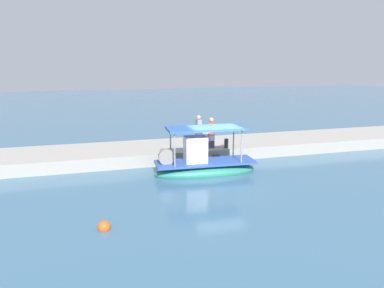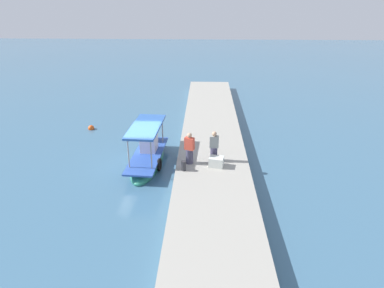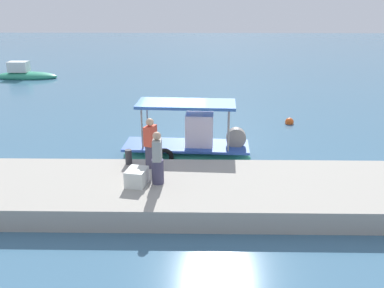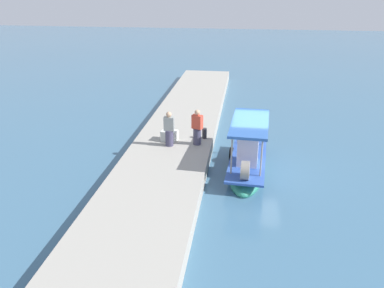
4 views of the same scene
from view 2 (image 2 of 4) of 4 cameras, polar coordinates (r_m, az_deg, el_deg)
name	(u,v)px [view 2 (image 2 of 4)]	position (r m, az deg, el deg)	size (l,w,h in m)	color
ground_plane	(139,167)	(19.69, -9.03, -3.94)	(120.00, 120.00, 0.00)	#3D6684
dock_quay	(212,163)	(19.18, 3.47, -3.30)	(36.00, 3.98, 0.69)	#A09C91
main_fishing_boat	(148,156)	(19.91, -7.50, -2.02)	(5.41, 1.92, 2.76)	#2A836A
fisherman_near_bollard	(189,150)	(18.06, -0.44, -0.98)	(0.52, 0.57, 1.79)	#403E53
fisherman_by_crate	(214,148)	(18.39, 3.77, -0.62)	(0.39, 0.49, 1.74)	#403E58
mooring_bollard	(184,166)	(17.56, -1.44, -3.75)	(0.24, 0.24, 0.54)	#2D2D33
cargo_crate	(216,162)	(18.03, 4.18, -3.04)	(0.75, 0.60, 0.53)	silver
marker_buoy	(91,128)	(25.95, -16.85, 2.61)	(0.45, 0.45, 0.45)	#DD531A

